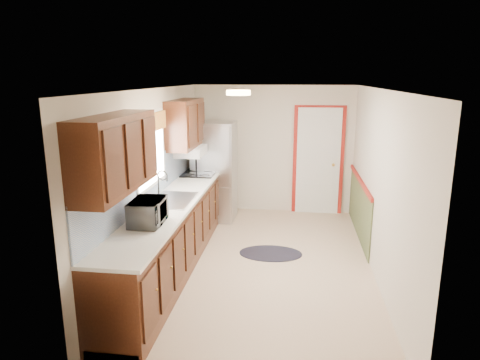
# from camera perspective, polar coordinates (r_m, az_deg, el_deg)

# --- Properties ---
(room_shell) EXTENTS (3.20, 5.20, 2.52)m
(room_shell) POSITION_cam_1_polar(r_m,az_deg,el_deg) (5.71, 3.05, -0.10)
(room_shell) COLOR tan
(room_shell) RESTS_ON ground
(kitchen_run) EXTENTS (0.63, 4.00, 2.20)m
(kitchen_run) POSITION_cam_1_polar(r_m,az_deg,el_deg) (5.77, -9.60, -4.17)
(kitchen_run) COLOR #38180C
(kitchen_run) RESTS_ON ground
(back_wall_trim) EXTENTS (1.12, 2.30, 2.08)m
(back_wall_trim) POSITION_cam_1_polar(r_m,az_deg,el_deg) (7.94, 11.45, 1.29)
(back_wall_trim) COLOR maroon
(back_wall_trim) RESTS_ON ground
(ceiling_fixture) EXTENTS (0.30, 0.30, 0.06)m
(ceiling_fixture) POSITION_cam_1_polar(r_m,az_deg,el_deg) (5.38, -0.21, 11.57)
(ceiling_fixture) COLOR #FFD88C
(ceiling_fixture) RESTS_ON room_shell
(microwave) EXTENTS (0.30, 0.52, 0.34)m
(microwave) POSITION_cam_1_polar(r_m,az_deg,el_deg) (4.90, -12.22, -3.84)
(microwave) COLOR white
(microwave) RESTS_ON kitchen_run
(refrigerator) EXTENTS (0.74, 0.74, 1.77)m
(refrigerator) POSITION_cam_1_polar(r_m,az_deg,el_deg) (7.75, -3.42, 1.21)
(refrigerator) COLOR #B7B7BC
(refrigerator) RESTS_ON ground
(rug) EXTENTS (0.94, 0.62, 0.01)m
(rug) POSITION_cam_1_polar(r_m,az_deg,el_deg) (6.43, 4.11, -9.73)
(rug) COLOR black
(rug) RESTS_ON ground
(cooktop) EXTENTS (0.53, 0.64, 0.02)m
(cooktop) POSITION_cam_1_polar(r_m,az_deg,el_deg) (7.29, -5.46, 0.90)
(cooktop) COLOR black
(cooktop) RESTS_ON kitchen_run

